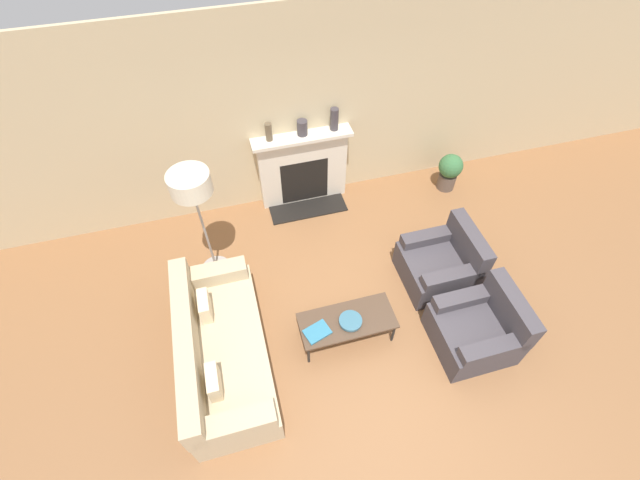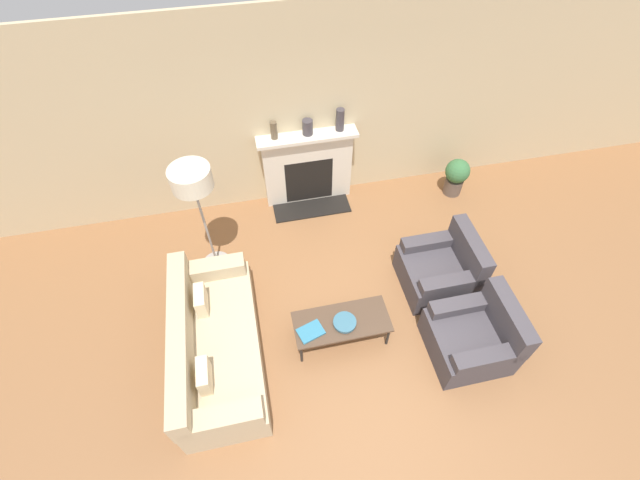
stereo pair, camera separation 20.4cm
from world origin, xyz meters
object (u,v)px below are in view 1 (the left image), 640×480
(couch, at_px, (220,350))
(mantel_vase_center_right, at_px, (334,119))
(coffee_table, at_px, (347,321))
(potted_plant, at_px, (450,170))
(armchair_far, at_px, (441,264))
(floor_lamp, at_px, (192,191))
(book, at_px, (317,332))
(fireplace, at_px, (303,169))
(mantel_vase_left, at_px, (269,132))
(armchair_near, at_px, (478,329))
(mantel_vase_center_left, at_px, (302,128))
(bowl, at_px, (350,321))

(couch, bearing_deg, mantel_vase_center_right, -39.92)
(coffee_table, height_order, potted_plant, potted_plant)
(armchair_far, height_order, floor_lamp, floor_lamp)
(armchair_far, bearing_deg, book, -72.83)
(fireplace, height_order, mantel_vase_center_right, mantel_vase_center_right)
(book, bearing_deg, fireplace, 62.19)
(armchair_far, bearing_deg, floor_lamp, -108.20)
(mantel_vase_left, bearing_deg, mantel_vase_center_right, 0.00)
(couch, distance_m, potted_plant, 4.36)
(fireplace, bearing_deg, mantel_vase_left, 178.21)
(book, xyz_separation_m, mantel_vase_center_right, (0.94, 2.56, 0.96))
(mantel_vase_left, bearing_deg, armchair_near, -58.55)
(fireplace, relative_size, mantel_vase_center_left, 6.54)
(couch, xyz_separation_m, armchair_far, (2.94, 0.45, -0.00))
(armchair_far, distance_m, mantel_vase_center_left, 2.61)
(armchair_far, height_order, mantel_vase_left, mantel_vase_left)
(mantel_vase_center_left, xyz_separation_m, mantel_vase_center_right, (0.46, 0.00, 0.05))
(floor_lamp, relative_size, mantel_vase_center_left, 7.86)
(coffee_table, bearing_deg, potted_plant, 41.84)
(armchair_near, bearing_deg, armchair_far, 180.00)
(couch, relative_size, book, 6.13)
(fireplace, bearing_deg, mantel_vase_center_left, 41.33)
(bowl, distance_m, book, 0.41)
(coffee_table, height_order, mantel_vase_left, mantel_vase_left)
(coffee_table, distance_m, bowl, 0.08)
(floor_lamp, relative_size, mantel_vase_center_right, 5.28)
(coffee_table, height_order, floor_lamp, floor_lamp)
(fireplace, bearing_deg, couch, -122.92)
(mantel_vase_left, distance_m, mantel_vase_center_right, 0.92)
(fireplace, relative_size, couch, 0.70)
(couch, relative_size, potted_plant, 3.27)
(fireplace, xyz_separation_m, mantel_vase_center_left, (0.02, 0.01, 0.72))
(coffee_table, bearing_deg, fireplace, 87.94)
(fireplace, height_order, potted_plant, fireplace)
(armchair_near, relative_size, armchair_far, 1.00)
(book, xyz_separation_m, mantel_vase_center_left, (0.48, 2.56, 0.91))
(floor_lamp, distance_m, mantel_vase_center_right, 2.24)
(fireplace, relative_size, coffee_table, 1.27)
(couch, relative_size, floor_lamp, 1.19)
(fireplace, height_order, armchair_near, fireplace)
(bowl, height_order, floor_lamp, floor_lamp)
(couch, relative_size, armchair_near, 2.33)
(mantel_vase_center_right, relative_size, potted_plant, 0.52)
(armchair_far, distance_m, floor_lamp, 3.24)
(mantel_vase_left, bearing_deg, floor_lamp, -135.41)
(couch, distance_m, armchair_near, 2.99)
(book, relative_size, floor_lamp, 0.19)
(mantel_vase_left, relative_size, mantel_vase_center_right, 0.79)
(mantel_vase_center_right, xyz_separation_m, potted_plant, (1.80, -0.39, -1.01))
(armchair_near, bearing_deg, couch, -100.23)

